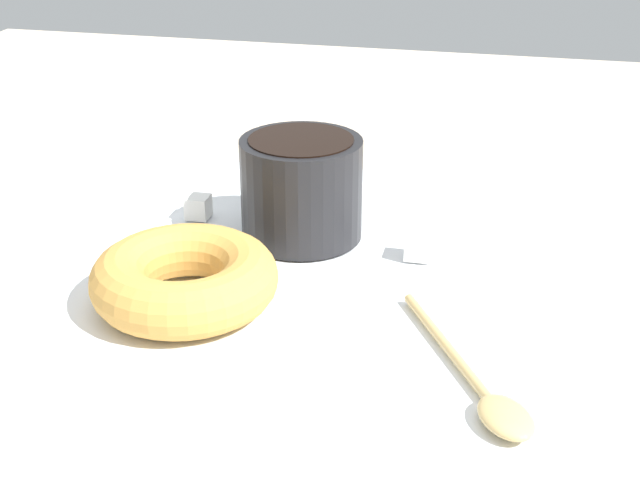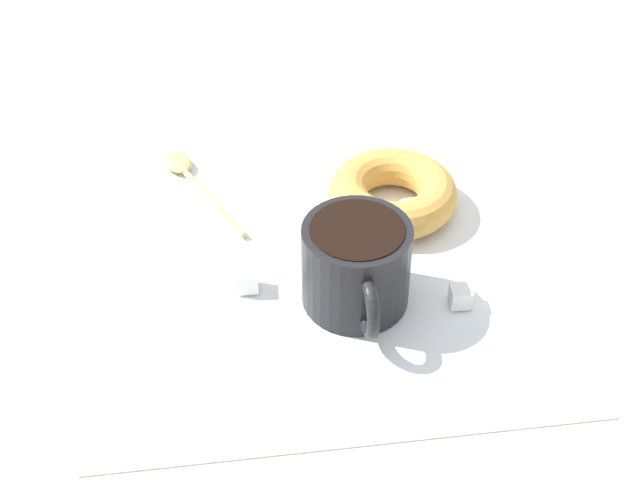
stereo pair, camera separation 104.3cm
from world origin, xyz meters
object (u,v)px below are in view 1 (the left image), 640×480
at_px(coffee_cup, 302,185).
at_px(donut, 185,278).
at_px(spoon, 486,394).
at_px(sugar_cube_extra, 418,246).
at_px(sugar_cube, 198,207).

xyz_separation_m(coffee_cup, donut, (-0.04, -0.11, -0.02)).
xyz_separation_m(spoon, sugar_cube_extra, (-0.05, 0.15, 0.00)).
distance_m(spoon, sugar_cube_extra, 0.16).
height_order(spoon, sugar_cube_extra, sugar_cube_extra).
height_order(spoon, sugar_cube, sugar_cube).
bearing_deg(spoon, donut, 161.89).
distance_m(coffee_cup, spoon, 0.22).
height_order(coffee_cup, sugar_cube_extra, coffee_cup).
relative_size(coffee_cup, sugar_cube, 6.83).
bearing_deg(sugar_cube_extra, donut, -144.03).
distance_m(coffee_cup, donut, 0.12).
height_order(sugar_cube, sugar_cube_extra, same).
relative_size(donut, sugar_cube, 6.85).
bearing_deg(sugar_cube_extra, spoon, -70.57).
bearing_deg(spoon, sugar_cube, 140.18).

